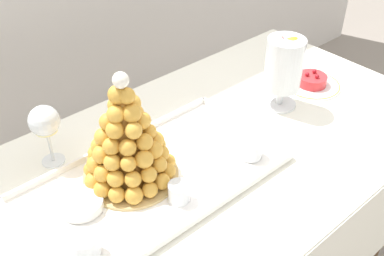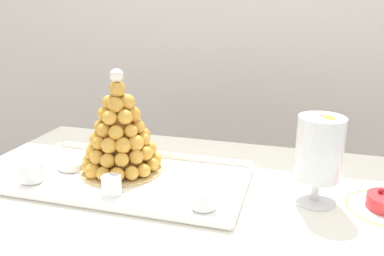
{
  "view_description": "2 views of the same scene",
  "coord_description": "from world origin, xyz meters",
  "px_view_note": "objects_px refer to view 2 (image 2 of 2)",
  "views": [
    {
      "loc": [
        -0.69,
        -0.69,
        1.59
      ],
      "look_at": [
        -0.08,
        0.01,
        0.89
      ],
      "focal_mm": 42.67,
      "sensor_mm": 36.0,
      "label": 1
    },
    {
      "loc": [
        0.23,
        -0.91,
        1.27
      ],
      "look_at": [
        -0.03,
        -0.0,
        0.97
      ],
      "focal_mm": 36.64,
      "sensor_mm": 36.0,
      "label": 2
    }
  ],
  "objects_px": {
    "dessert_cup_centre": "(204,199)",
    "creme_brulee_ramekin": "(76,162)",
    "dessert_cup_mid_left": "(112,186)",
    "macaron_goblet": "(319,150)",
    "serving_tray": "(128,179)",
    "dessert_cup_left": "(32,173)",
    "wine_glass": "(114,112)",
    "croquembouche": "(120,133)"
  },
  "relations": [
    {
      "from": "dessert_cup_centre",
      "to": "creme_brulee_ramekin",
      "type": "xyz_separation_m",
      "value": [
        -0.43,
        0.13,
        -0.01
      ]
    },
    {
      "from": "dessert_cup_centre",
      "to": "creme_brulee_ramekin",
      "type": "relative_size",
      "value": 0.57
    },
    {
      "from": "creme_brulee_ramekin",
      "to": "dessert_cup_mid_left",
      "type": "bearing_deg",
      "value": -34.91
    },
    {
      "from": "creme_brulee_ramekin",
      "to": "macaron_goblet",
      "type": "height_order",
      "value": "macaron_goblet"
    },
    {
      "from": "serving_tray",
      "to": "dessert_cup_centre",
      "type": "height_order",
      "value": "dessert_cup_centre"
    },
    {
      "from": "dessert_cup_mid_left",
      "to": "dessert_cup_centre",
      "type": "relative_size",
      "value": 0.87
    },
    {
      "from": "dessert_cup_left",
      "to": "macaron_goblet",
      "type": "relative_size",
      "value": 0.25
    },
    {
      "from": "dessert_cup_left",
      "to": "dessert_cup_centre",
      "type": "bearing_deg",
      "value": -1.28
    },
    {
      "from": "creme_brulee_ramekin",
      "to": "wine_glass",
      "type": "distance_m",
      "value": 0.23
    },
    {
      "from": "dessert_cup_left",
      "to": "serving_tray",
      "type": "bearing_deg",
      "value": 19.63
    },
    {
      "from": "dessert_cup_centre",
      "to": "creme_brulee_ramekin",
      "type": "distance_m",
      "value": 0.45
    },
    {
      "from": "croquembouche",
      "to": "dessert_cup_left",
      "type": "height_order",
      "value": "croquembouche"
    },
    {
      "from": "dessert_cup_mid_left",
      "to": "serving_tray",
      "type": "bearing_deg",
      "value": 89.48
    },
    {
      "from": "croquembouche",
      "to": "wine_glass",
      "type": "relative_size",
      "value": 1.74
    },
    {
      "from": "croquembouche",
      "to": "dessert_cup_mid_left",
      "type": "height_order",
      "value": "croquembouche"
    },
    {
      "from": "dessert_cup_left",
      "to": "creme_brulee_ramekin",
      "type": "xyz_separation_m",
      "value": [
        0.06,
        0.12,
        -0.01
      ]
    },
    {
      "from": "dessert_cup_mid_left",
      "to": "macaron_goblet",
      "type": "distance_m",
      "value": 0.52
    },
    {
      "from": "croquembouche",
      "to": "dessert_cup_mid_left",
      "type": "distance_m",
      "value": 0.17
    },
    {
      "from": "croquembouche",
      "to": "dessert_cup_centre",
      "type": "height_order",
      "value": "croquembouche"
    },
    {
      "from": "creme_brulee_ramekin",
      "to": "macaron_goblet",
      "type": "xyz_separation_m",
      "value": [
        0.68,
        -0.02,
        0.12
      ]
    },
    {
      "from": "serving_tray",
      "to": "croquembouche",
      "type": "height_order",
      "value": "croquembouche"
    },
    {
      "from": "serving_tray",
      "to": "wine_glass",
      "type": "relative_size",
      "value": 3.83
    },
    {
      "from": "macaron_goblet",
      "to": "dessert_cup_centre",
      "type": "bearing_deg",
      "value": -155.27
    },
    {
      "from": "croquembouche",
      "to": "macaron_goblet",
      "type": "distance_m",
      "value": 0.54
    },
    {
      "from": "serving_tray",
      "to": "macaron_goblet",
      "type": "height_order",
      "value": "macaron_goblet"
    },
    {
      "from": "macaron_goblet",
      "to": "wine_glass",
      "type": "distance_m",
      "value": 0.69
    },
    {
      "from": "serving_tray",
      "to": "wine_glass",
      "type": "xyz_separation_m",
      "value": [
        -0.15,
        0.23,
        0.12
      ]
    },
    {
      "from": "serving_tray",
      "to": "dessert_cup_left",
      "type": "xyz_separation_m",
      "value": [
        -0.24,
        -0.09,
        0.03
      ]
    },
    {
      "from": "creme_brulee_ramekin",
      "to": "macaron_goblet",
      "type": "bearing_deg",
      "value": -1.27
    },
    {
      "from": "serving_tray",
      "to": "dessert_cup_mid_left",
      "type": "bearing_deg",
      "value": -90.52
    },
    {
      "from": "macaron_goblet",
      "to": "creme_brulee_ramekin",
      "type": "bearing_deg",
      "value": 178.73
    },
    {
      "from": "wine_glass",
      "to": "macaron_goblet",
      "type": "bearing_deg",
      "value": -18.31
    },
    {
      "from": "dessert_cup_centre",
      "to": "macaron_goblet",
      "type": "xyz_separation_m",
      "value": [
        0.25,
        0.12,
        0.11
      ]
    },
    {
      "from": "wine_glass",
      "to": "serving_tray",
      "type": "bearing_deg",
      "value": -56.55
    },
    {
      "from": "creme_brulee_ramekin",
      "to": "macaron_goblet",
      "type": "relative_size",
      "value": 0.44
    },
    {
      "from": "creme_brulee_ramekin",
      "to": "serving_tray",
      "type": "bearing_deg",
      "value": -10.34
    },
    {
      "from": "creme_brulee_ramekin",
      "to": "wine_glass",
      "type": "xyz_separation_m",
      "value": [
        0.03,
        0.2,
        0.1
      ]
    },
    {
      "from": "serving_tray",
      "to": "dessert_cup_left",
      "type": "bearing_deg",
      "value": -160.37
    },
    {
      "from": "serving_tray",
      "to": "wine_glass",
      "type": "height_order",
      "value": "wine_glass"
    },
    {
      "from": "croquembouche",
      "to": "dessert_cup_centre",
      "type": "relative_size",
      "value": 5.06
    },
    {
      "from": "serving_tray",
      "to": "croquembouche",
      "type": "relative_size",
      "value": 2.2
    },
    {
      "from": "dessert_cup_mid_left",
      "to": "wine_glass",
      "type": "bearing_deg",
      "value": 115.02
    }
  ]
}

